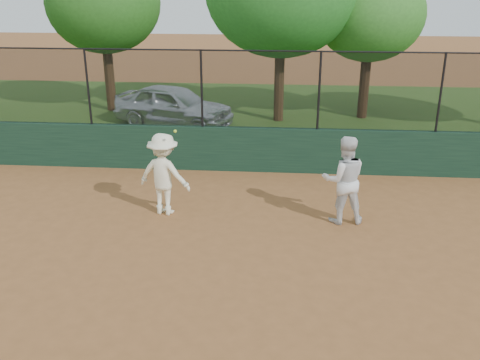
# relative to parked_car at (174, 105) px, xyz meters

# --- Properties ---
(ground) EXTENTS (80.00, 80.00, 0.00)m
(ground) POSITION_rel_parked_car_xyz_m (2.17, -10.35, -0.71)
(ground) COLOR brown
(ground) RESTS_ON ground
(back_wall) EXTENTS (26.00, 0.20, 1.20)m
(back_wall) POSITION_rel_parked_car_xyz_m (2.17, -4.35, -0.11)
(back_wall) COLOR #193725
(back_wall) RESTS_ON ground
(grass_strip) EXTENTS (36.00, 12.00, 0.01)m
(grass_strip) POSITION_rel_parked_car_xyz_m (2.17, 1.65, -0.71)
(grass_strip) COLOR #2A4B17
(grass_strip) RESTS_ON ground
(parked_car) EXTENTS (4.48, 2.93, 1.42)m
(parked_car) POSITION_rel_parked_car_xyz_m (0.00, 0.00, 0.00)
(parked_car) COLOR silver
(parked_car) RESTS_ON ground
(player_second) EXTENTS (1.00, 0.82, 1.90)m
(player_second) POSITION_rel_parked_car_xyz_m (5.08, -7.32, 0.24)
(player_second) COLOR white
(player_second) RESTS_ON ground
(player_main) EXTENTS (1.31, 0.96, 2.04)m
(player_main) POSITION_rel_parked_car_xyz_m (1.24, -7.20, 0.20)
(player_main) COLOR white
(player_main) RESTS_ON ground
(fence_assembly) EXTENTS (26.00, 0.06, 2.00)m
(fence_assembly) POSITION_rel_parked_car_xyz_m (2.14, -4.35, 1.53)
(fence_assembly) COLOR black
(fence_assembly) RESTS_ON back_wall
(tree_1) EXTENTS (4.18, 3.80, 5.77)m
(tree_1) POSITION_rel_parked_car_xyz_m (-2.85, 2.03, 3.24)
(tree_1) COLOR #472E18
(tree_1) RESTS_ON ground
(tree_3) EXTENTS (3.76, 3.42, 5.28)m
(tree_3) POSITION_rel_parked_car_xyz_m (6.68, 1.67, 2.93)
(tree_3) COLOR #3B2413
(tree_3) RESTS_ON ground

